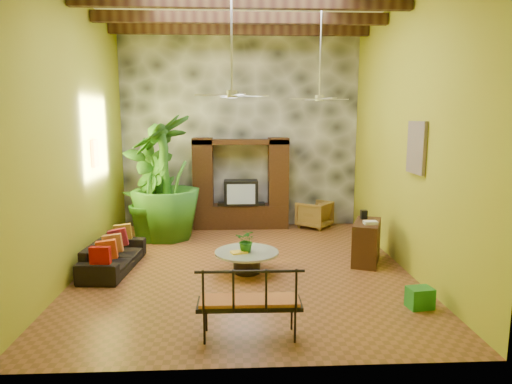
{
  "coord_description": "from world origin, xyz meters",
  "views": [
    {
      "loc": [
        -0.19,
        -8.29,
        2.84
      ],
      "look_at": [
        0.24,
        0.2,
        1.42
      ],
      "focal_mm": 32.0,
      "sensor_mm": 36.0,
      "label": 1
    }
  ],
  "objects": [
    {
      "name": "centerpiece_plant",
      "position": [
        0.04,
        -0.31,
        0.61
      ],
      "size": [
        0.47,
        0.43,
        0.42
      ],
      "primitive_type": "imported",
      "rotation": [
        0.0,
        0.0,
        -0.33
      ],
      "color": "#1C5A17",
      "rests_on": "coffee_table"
    },
    {
      "name": "tall_plant_c",
      "position": [
        -1.76,
        2.19,
        1.43
      ],
      "size": [
        2.04,
        2.04,
        2.87
      ],
      "primitive_type": "imported",
      "rotation": [
        0.0,
        0.0,
        4.38
      ],
      "color": "#2B691B",
      "rests_on": "ground"
    },
    {
      "name": "wall_art_mask",
      "position": [
        -2.96,
        1.0,
        2.1
      ],
      "size": [
        0.06,
        0.32,
        0.55
      ],
      "primitive_type": "cube",
      "color": "yellow",
      "rests_on": "left_wall"
    },
    {
      "name": "sofa",
      "position": [
        -2.44,
        0.01,
        0.27
      ],
      "size": [
        0.88,
        1.91,
        0.54
      ],
      "primitive_type": "imported",
      "rotation": [
        0.0,
        0.0,
        1.49
      ],
      "color": "black",
      "rests_on": "ground"
    },
    {
      "name": "ground",
      "position": [
        0.0,
        0.0,
        0.0
      ],
      "size": [
        7.0,
        7.0,
        0.0
      ],
      "primitive_type": "plane",
      "color": "brown",
      "rests_on": "ground"
    },
    {
      "name": "side_console",
      "position": [
        2.4,
        0.19,
        0.41
      ],
      "size": [
        0.8,
        1.12,
        0.82
      ],
      "primitive_type": "cube",
      "rotation": [
        0.0,
        0.0,
        -0.38
      ],
      "color": "#3E2713",
      "rests_on": "ground"
    },
    {
      "name": "left_wall",
      "position": [
        -3.0,
        0.0,
        2.5
      ],
      "size": [
        0.02,
        7.0,
        5.0
      ],
      "primitive_type": "cube",
      "color": "#A8A326",
      "rests_on": "ground"
    },
    {
      "name": "iron_bench",
      "position": [
        0.0,
        -2.83,
        0.55
      ],
      "size": [
        1.35,
        0.51,
        0.57
      ],
      "rotation": [
        0.0,
        0.0,
        -0.01
      ],
      "color": "black",
      "rests_on": "ground"
    },
    {
      "name": "wall_art_painting",
      "position": [
        2.96,
        -0.6,
        2.3
      ],
      "size": [
        0.06,
        0.7,
        0.9
      ],
      "primitive_type": "cube",
      "color": "teal",
      "rests_on": "right_wall"
    },
    {
      "name": "ceiling_beams",
      "position": [
        0.0,
        0.0,
        4.78
      ],
      "size": [
        5.95,
        5.36,
        0.22
      ],
      "color": "#3A2412",
      "rests_on": "ceiling"
    },
    {
      "name": "back_wall",
      "position": [
        0.0,
        3.5,
        2.5
      ],
      "size": [
        6.0,
        0.02,
        5.0
      ],
      "primitive_type": "cube",
      "color": "#A8A326",
      "rests_on": "ground"
    },
    {
      "name": "ceiling_fan_front",
      "position": [
        -0.2,
        -0.4,
        3.4
      ],
      "size": [
        1.28,
        1.28,
        1.86
      ],
      "color": "silver",
      "rests_on": "ceiling"
    },
    {
      "name": "green_bin",
      "position": [
        2.58,
        -1.98,
        0.16
      ],
      "size": [
        0.4,
        0.32,
        0.31
      ],
      "primitive_type": "cube",
      "rotation": [
        0.0,
        0.0,
        0.15
      ],
      "color": "#1C6A33",
      "rests_on": "ground"
    },
    {
      "name": "right_wall",
      "position": [
        3.0,
        0.0,
        2.5
      ],
      "size": [
        0.02,
        7.0,
        5.0
      ],
      "primitive_type": "cube",
      "color": "#A8A326",
      "rests_on": "ground"
    },
    {
      "name": "yellow_tray",
      "position": [
        -0.1,
        -0.37,
        0.42
      ],
      "size": [
        0.33,
        0.28,
        0.03
      ],
      "primitive_type": "cube",
      "rotation": [
        0.0,
        0.0,
        0.32
      ],
      "color": "yellow",
      "rests_on": "coffee_table"
    },
    {
      "name": "ceiling_fan_back",
      "position": [
        1.6,
        1.2,
        3.4
      ],
      "size": [
        1.28,
        1.28,
        1.86
      ],
      "color": "silver",
      "rests_on": "ceiling"
    },
    {
      "name": "entertainment_center",
      "position": [
        0.0,
        3.14,
        0.97
      ],
      "size": [
        2.4,
        0.55,
        2.3
      ],
      "color": "black",
      "rests_on": "ground"
    },
    {
      "name": "coffee_table",
      "position": [
        0.04,
        -0.29,
        0.26
      ],
      "size": [
        1.17,
        1.17,
        0.4
      ],
      "rotation": [
        0.0,
        0.0,
        -0.31
      ],
      "color": "black",
      "rests_on": "ground"
    },
    {
      "name": "tall_plant_b",
      "position": [
        -2.15,
        2.07,
        0.96
      ],
      "size": [
        1.03,
        1.19,
        1.92
      ],
      "primitive_type": "imported",
      "rotation": [
        0.0,
        0.0,
        1.75
      ],
      "color": "#29671B",
      "rests_on": "ground"
    },
    {
      "name": "wicker_armchair",
      "position": [
        1.88,
        3.06,
        0.35
      ],
      "size": [
        1.06,
        1.05,
        0.69
      ],
      "primitive_type": "imported",
      "rotation": [
        0.0,
        0.0,
        4.04
      ],
      "color": "#9A6538",
      "rests_on": "ground"
    },
    {
      "name": "tall_plant_a",
      "position": [
        -2.12,
        2.44,
        1.16
      ],
      "size": [
        1.48,
        1.36,
        2.32
      ],
      "primitive_type": "imported",
      "rotation": [
        0.0,
        0.0,
        0.57
      ],
      "color": "#275C18",
      "rests_on": "ground"
    },
    {
      "name": "stone_accent_wall",
      "position": [
        0.0,
        3.44,
        2.5
      ],
      "size": [
        5.98,
        0.1,
        4.98
      ],
      "primitive_type": "cube",
      "color": "#313338",
      "rests_on": "ground"
    }
  ]
}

